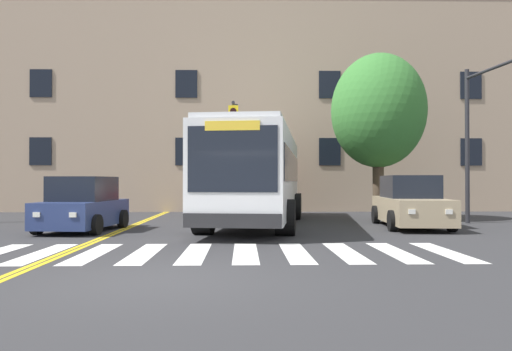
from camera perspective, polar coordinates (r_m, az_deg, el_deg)
The scene contains 12 objects.
ground_plane at distance 8.25m, azimuth -10.98°, elevation -11.55°, with size 120.00×120.00×0.00m, color #303033.
crosswalk at distance 11.15m, azimuth -12.65°, elevation -8.66°, with size 13.67×3.21×0.01m.
lane_line_yellow_inner at distance 25.19m, azimuth -10.49°, elevation -4.18°, with size 0.12×36.00×0.01m, color gold.
lane_line_yellow_outer at distance 25.17m, azimuth -10.13°, elevation -4.18°, with size 0.12×36.00×0.01m, color gold.
city_bus at distance 17.95m, azimuth 0.17°, elevation 0.11°, with size 4.07×11.51×3.32m.
car_navy_near_lane at distance 16.56m, azimuth -19.17°, elevation -3.30°, with size 2.27×3.84×1.70m.
car_tan_far_lane at distance 17.71m, azimuth 17.21°, elevation -3.10°, with size 2.34×4.84×1.75m.
car_red_behind_bus at distance 26.45m, azimuth -0.27°, elevation -2.30°, with size 2.43×4.61×1.76m.
traffic_light_near_corner at distance 19.07m, azimuth 25.00°, elevation 6.43°, with size 0.55×3.44×5.71m.
traffic_light_overhead at distance 19.24m, azimuth -2.44°, elevation 4.18°, with size 0.34×3.67×4.77m.
street_tree_curbside_large at distance 20.91m, azimuth 13.78°, elevation 7.16°, with size 4.60×4.85×6.72m.
building_facade at distance 29.92m, azimuth -7.05°, elevation 8.13°, with size 36.44×8.50×12.23m.
Camera 1 is at (1.33, -7.99, 1.56)m, focal length 35.00 mm.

